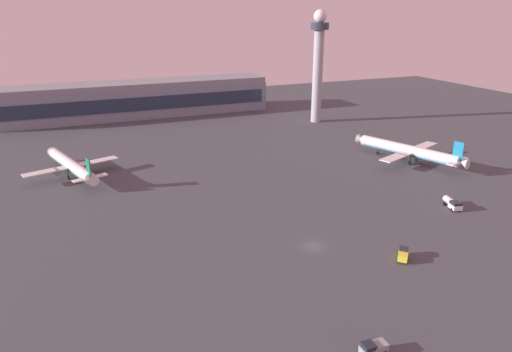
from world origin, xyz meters
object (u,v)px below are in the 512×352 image
object	(u,v)px
airplane_near_gate	(72,166)
maintenance_van	(403,254)
fuel_truck	(453,203)
control_tower	(318,60)
baggage_tractor	(373,348)
airplane_mid_apron	(409,151)

from	to	relation	value
airplane_near_gate	maintenance_van	xyz separation A→B (m)	(61.46, -80.13, -2.40)
maintenance_van	fuel_truck	xyz separation A→B (m)	(29.24, 16.24, 0.19)
fuel_truck	control_tower	bearing A→B (deg)	-84.59
airplane_near_gate	fuel_truck	bearing A→B (deg)	-52.28
control_tower	fuel_truck	size ratio (longest dim) A/B	7.38
airplane_near_gate	baggage_tractor	size ratio (longest dim) A/B	8.68
maintenance_van	airplane_mid_apron	bearing A→B (deg)	92.76
airplane_mid_apron	airplane_near_gate	bearing A→B (deg)	144.45
control_tower	baggage_tractor	xyz separation A→B (m)	(-67.65, -136.98, -26.65)
fuel_truck	maintenance_van	bearing A→B (deg)	43.42
control_tower	baggage_tractor	world-z (taller)	control_tower
maintenance_van	baggage_tractor	xyz separation A→B (m)	(-22.65, -20.88, 0.00)
airplane_mid_apron	baggage_tractor	distance (m)	98.91
baggage_tractor	maintenance_van	bearing A→B (deg)	-46.81
airplane_near_gate	maintenance_van	size ratio (longest dim) A/B	8.28
maintenance_van	baggage_tractor	distance (m)	30.81
control_tower	maintenance_van	size ratio (longest dim) A/B	11.22
airplane_near_gate	airplane_mid_apron	bearing A→B (deg)	-32.12
airplane_mid_apron	baggage_tractor	xyz separation A→B (m)	(-67.07, -72.64, -2.76)
fuel_truck	baggage_tractor	distance (m)	63.80
airplane_mid_apron	airplane_near_gate	distance (m)	109.61
airplane_near_gate	baggage_tractor	bearing A→B (deg)	-86.10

